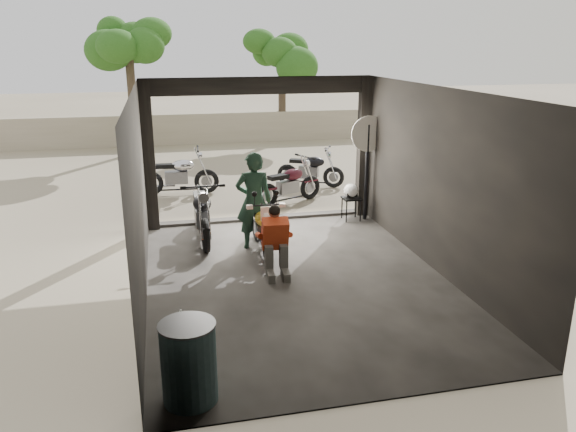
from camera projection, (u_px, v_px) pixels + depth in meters
name	position (u px, v px, depth m)	size (l,w,h in m)	color
ground	(297.00, 280.00, 9.60)	(80.00, 80.00, 0.00)	#7A6D56
garage	(290.00, 200.00, 9.73)	(7.00, 7.13, 3.20)	#2D2B28
boundary_wall	(214.00, 128.00, 22.45)	(18.00, 0.30, 1.20)	gray
tree_left	(128.00, 39.00, 19.41)	(2.20, 2.20, 5.60)	#382B1E
tree_right	(282.00, 51.00, 22.17)	(2.20, 2.20, 5.00)	#382B1E
main_bike	(262.00, 224.00, 10.80)	(0.68, 1.65, 1.10)	white
left_bike	(202.00, 210.00, 11.39)	(0.79, 1.91, 1.30)	black
outside_bike_a	(178.00, 172.00, 14.82)	(0.76, 1.84, 1.24)	black
outside_bike_b	(289.00, 181.00, 14.00)	(0.71, 1.72, 1.16)	#45101B
outside_bike_c	(310.00, 167.00, 15.70)	(0.68, 1.66, 1.12)	black
rider	(254.00, 201.00, 10.82)	(0.70, 0.46, 1.93)	#183024
mechanic	(276.00, 244.00, 9.63)	(0.60, 0.82, 1.18)	#E0471D
stool	(351.00, 201.00, 12.68)	(0.40, 0.40, 0.55)	black
helmet	(351.00, 191.00, 12.61)	(0.33, 0.35, 0.31)	white
oil_drum	(189.00, 364.00, 6.24)	(0.62, 0.62, 0.96)	#426A70
sign_post	(368.00, 151.00, 12.39)	(0.79, 0.08, 2.38)	black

